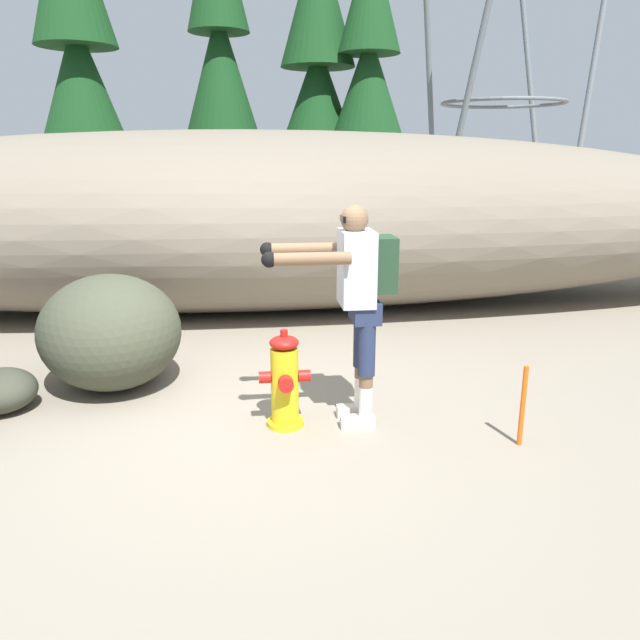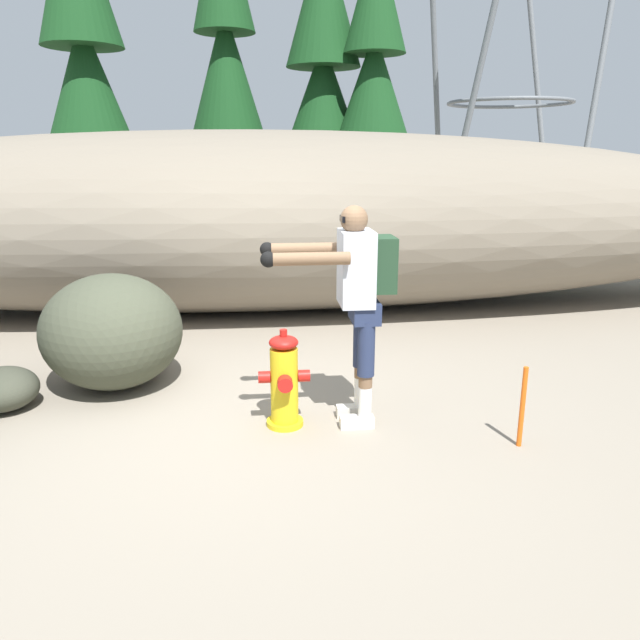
{
  "view_description": "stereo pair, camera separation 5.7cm",
  "coord_description": "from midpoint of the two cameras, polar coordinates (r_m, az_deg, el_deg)",
  "views": [
    {
      "loc": [
        0.02,
        -4.37,
        2.04
      ],
      "look_at": [
        0.54,
        0.2,
        0.75
      ],
      "focal_mm": 33.87,
      "sensor_mm": 36.0,
      "label": 1
    },
    {
      "loc": [
        0.08,
        -4.38,
        2.04
      ],
      "look_at": [
        0.54,
        0.2,
        0.75
      ],
      "focal_mm": 33.87,
      "sensor_mm": 36.0,
      "label": 2
    }
  ],
  "objects": [
    {
      "name": "fire_hydrant",
      "position": [
        4.6,
        -3.7,
        -5.9
      ],
      "size": [
        0.39,
        0.34,
        0.77
      ],
      "color": "gold",
      "rests_on": "ground_plane"
    },
    {
      "name": "boulder_mid",
      "position": [
        5.64,
        -19.45,
        -1.05
      ],
      "size": [
        1.58,
        1.64,
        1.01
      ],
      "primitive_type": "ellipsoid",
      "rotation": [
        0.0,
        0.0,
        3.47
      ],
      "color": "#3D4131",
      "rests_on": "ground_plane"
    },
    {
      "name": "pine_tree_right",
      "position": [
        13.83,
        4.49,
        22.11
      ],
      "size": [
        2.04,
        2.04,
        6.39
      ],
      "color": "#47331E",
      "rests_on": "ground_plane"
    },
    {
      "name": "boulder_outlier",
      "position": [
        5.56,
        -28.19,
        -5.89
      ],
      "size": [
        0.57,
        0.58,
        0.35
      ],
      "primitive_type": "ellipsoid",
      "rotation": [
        0.0,
        0.0,
        6.26
      ],
      "color": "#3B3D30",
      "rests_on": "ground_plane"
    },
    {
      "name": "dirt_embankment",
      "position": [
        8.06,
        -6.89,
        9.23
      ],
      "size": [
        15.47,
        3.2,
        2.31
      ],
      "primitive_type": "ellipsoid",
      "color": "#756B5B",
      "rests_on": "ground_plane"
    },
    {
      "name": "survey_stake",
      "position": [
        4.54,
        18.27,
        -7.73
      ],
      "size": [
        0.04,
        0.04,
        0.6
      ],
      "primitive_type": "cylinder",
      "color": "#E55914",
      "rests_on": "ground_plane"
    },
    {
      "name": "utility_worker",
      "position": [
        4.45,
        3.12,
        2.94
      ],
      "size": [
        0.98,
        0.55,
        1.67
      ],
      "rotation": [
        0.0,
        0.0,
        -3.14
      ],
      "color": "beige",
      "rests_on": "ground_plane"
    },
    {
      "name": "pine_tree_center",
      "position": [
        14.34,
        -0.32,
        20.9
      ],
      "size": [
        2.54,
        2.54,
        6.62
      ],
      "color": "#47331E",
      "rests_on": "ground_plane"
    },
    {
      "name": "pine_tree_far_left",
      "position": [
        13.5,
        -21.9,
        20.78
      ],
      "size": [
        2.41,
        2.41,
        6.87
      ],
      "color": "#47331E",
      "rests_on": "ground_plane"
    },
    {
      "name": "ground_plane",
      "position": [
        4.84,
        -6.56,
        -9.65
      ],
      "size": [
        56.0,
        56.0,
        0.04
      ],
      "primitive_type": "cube",
      "color": "gray"
    },
    {
      "name": "pine_tree_left",
      "position": [
        14.7,
        -9.56,
        23.34
      ],
      "size": [
        2.09,
        2.09,
        7.43
      ],
      "color": "#47331E",
      "rests_on": "ground_plane"
    }
  ]
}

